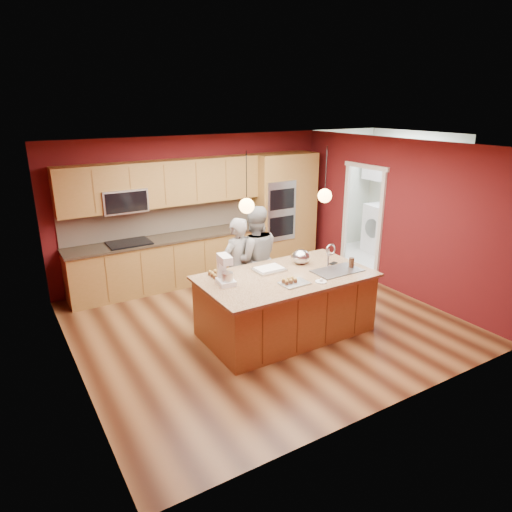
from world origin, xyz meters
TOP-DOWN VIEW (x-y plane):
  - floor at (0.00, 0.00)m, footprint 5.50×5.50m
  - ceiling at (0.00, 0.00)m, footprint 5.50×5.50m
  - wall_back at (0.00, 2.50)m, footprint 5.50×0.00m
  - wall_front at (0.00, -2.50)m, footprint 5.50×0.00m
  - wall_left at (-2.75, 0.00)m, footprint 0.00×5.00m
  - wall_right at (2.75, 0.00)m, footprint 0.00×5.00m
  - cabinet_run at (-0.68, 2.25)m, footprint 3.74×0.64m
  - oven_column at (1.85, 2.19)m, footprint 1.30×0.62m
  - doorway_trim at (2.73, 0.80)m, footprint 0.08×1.11m
  - laundry_room at (4.35, 1.20)m, footprint 2.60×2.70m
  - pendant_left at (-0.54, -0.43)m, footprint 0.20×0.20m
  - pendant_right at (0.75, -0.43)m, footprint 0.20×0.20m
  - island at (0.12, -0.43)m, footprint 2.48×1.39m
  - person_left at (-0.18, 0.52)m, footprint 0.66×0.52m
  - person_right at (0.14, 0.52)m, footprint 1.00×0.88m
  - stand_mixer at (-0.79, -0.27)m, footprint 0.25×0.32m
  - sheet_cake at (-0.00, -0.15)m, footprint 0.44×0.33m
  - cooling_rack at (0.01, -0.76)m, footprint 0.39×0.29m
  - mixing_bowl at (0.58, -0.14)m, footprint 0.27×0.27m
  - plate at (0.37, -0.90)m, footprint 0.16×0.16m
  - tumbler at (1.12, -0.68)m, footprint 0.08×0.08m
  - phone at (1.01, -0.40)m, footprint 0.16×0.12m
  - cupcakes_left at (-0.75, 0.05)m, footprint 0.24×0.24m
  - cupcakes_rack at (-0.04, -0.72)m, footprint 0.21×0.14m
  - cupcakes_right at (0.76, 0.12)m, footprint 0.30×0.15m
  - washer at (4.18, 0.93)m, footprint 0.81×0.82m
  - dryer at (4.20, 1.62)m, footprint 0.75×0.77m

SIDE VIEW (x-z plane):
  - floor at x=0.00m, z-range 0.00..0.00m
  - island at x=0.12m, z-range -0.18..1.11m
  - washer at x=4.18m, z-range 0.00..1.05m
  - dryer at x=4.20m, z-range 0.00..1.09m
  - person_left at x=-0.18m, z-range 0.00..1.59m
  - person_right at x=0.14m, z-range 0.00..1.74m
  - phone at x=1.01m, z-range 0.91..0.92m
  - plate at x=0.37m, z-range 0.91..0.93m
  - cooling_rack at x=0.01m, z-range 0.92..0.93m
  - sheet_cake at x=0.00m, z-range 0.91..0.96m
  - cupcakes_right at x=0.76m, z-range 0.91..0.98m
  - cupcakes_left at x=-0.75m, z-range 0.91..0.98m
  - cupcakes_rack at x=-0.04m, z-range 0.93..0.99m
  - cabinet_run at x=-0.68m, z-range -0.17..2.13m
  - tumbler at x=1.12m, z-range 0.91..1.07m
  - mixing_bowl at x=0.58m, z-range 0.91..1.14m
  - doorway_trim at x=2.73m, z-range -0.05..2.15m
  - stand_mixer at x=-0.79m, z-range 0.88..1.29m
  - oven_column at x=1.85m, z-range 0.00..2.30m
  - wall_back at x=0.00m, z-range -1.40..4.10m
  - wall_front at x=0.00m, z-range -1.40..4.10m
  - wall_left at x=-2.75m, z-range -1.15..3.85m
  - wall_right at x=2.75m, z-range -1.15..3.85m
  - laundry_room at x=4.35m, z-range 0.60..3.30m
  - pendant_left at x=-0.54m, z-range 1.60..2.40m
  - pendant_right at x=0.75m, z-range 1.60..2.40m
  - ceiling at x=0.00m, z-range 2.70..2.70m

